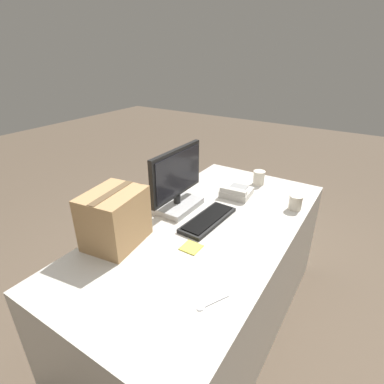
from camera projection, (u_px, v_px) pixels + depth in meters
ground_plane at (204, 320)px, 2.02m from camera, size 12.00×12.00×0.00m
office_desk at (205, 277)px, 1.86m from camera, size 1.80×0.90×0.75m
monitor at (177, 185)px, 1.82m from camera, size 0.47×0.22×0.38m
keyboard at (208, 219)px, 1.73m from camera, size 0.41×0.17×0.03m
desk_phone at (236, 192)px, 2.03m from camera, size 0.20×0.20×0.07m
paper_cup_left at (295, 202)px, 1.85m from camera, size 0.08×0.08×0.09m
paper_cup_right at (259, 178)px, 2.19m from camera, size 0.09×0.09×0.10m
spoon at (208, 305)px, 1.17m from camera, size 0.14×0.08×0.00m
cardboard_box at (115, 218)px, 1.50m from camera, size 0.33×0.28×0.28m
sticky_note_pad at (191, 247)px, 1.51m from camera, size 0.09×0.09×0.01m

